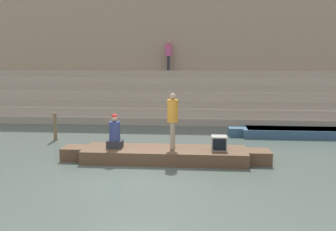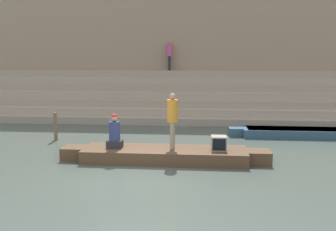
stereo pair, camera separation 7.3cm
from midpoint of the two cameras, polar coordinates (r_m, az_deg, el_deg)
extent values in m
plane|color=#47544C|center=(11.40, -5.64, -8.73)|extent=(120.00, 120.00, 0.00)
cube|color=tan|center=(21.30, -0.60, 0.08)|extent=(36.00, 4.66, 0.36)
cube|color=#B2A28D|center=(21.57, -0.52, 1.15)|extent=(36.00, 3.99, 0.36)
cube|color=tan|center=(21.86, -0.44, 2.20)|extent=(36.00, 3.33, 0.36)
cube|color=#B2A28D|center=(22.15, -0.36, 3.22)|extent=(36.00, 2.66, 0.36)
cube|color=tan|center=(22.45, -0.28, 4.21)|extent=(36.00, 2.00, 0.36)
cube|color=#B2A28D|center=(22.75, -0.21, 5.18)|extent=(36.00, 1.33, 0.36)
cube|color=tan|center=(23.06, -0.13, 6.12)|extent=(36.00, 0.67, 0.36)
cube|color=tan|center=(24.00, 0.07, 11.90)|extent=(34.20, 1.20, 9.40)
cube|color=brown|center=(23.56, -0.06, 1.23)|extent=(34.20, 0.12, 0.60)
cube|color=brown|center=(12.82, -0.63, -5.72)|extent=(5.28, 1.43, 0.41)
cube|color=tan|center=(12.77, -0.63, -4.93)|extent=(4.86, 1.33, 0.05)
cube|color=brown|center=(12.89, 12.89, -5.87)|extent=(0.74, 0.79, 0.41)
cube|color=brown|center=(13.44, -13.57, -5.29)|extent=(0.74, 0.79, 0.41)
cylinder|color=olive|center=(13.67, -3.61, -4.35)|extent=(2.24, 0.04, 0.04)
cylinder|color=gray|center=(12.82, 0.55, -2.78)|extent=(0.15, 0.15, 0.87)
cylinder|color=gray|center=(12.63, 0.48, -2.96)|extent=(0.15, 0.15, 0.87)
cylinder|color=orange|center=(12.58, 0.52, 0.68)|extent=(0.36, 0.36, 0.72)
sphere|color=tan|center=(12.53, 0.52, 2.78)|extent=(0.21, 0.21, 0.21)
cube|color=#28282D|center=(12.96, -7.87, -4.13)|extent=(0.50, 0.39, 0.25)
cylinder|color=navy|center=(12.87, -7.91, -2.25)|extent=(0.36, 0.36, 0.61)
sphere|color=tan|center=(12.79, -7.95, -0.45)|extent=(0.21, 0.21, 0.21)
sphere|color=red|center=(12.78, -7.95, -0.13)|extent=(0.18, 0.18, 0.18)
cube|color=#9E998E|center=(12.66, 7.25, -3.97)|extent=(0.49, 0.47, 0.45)
cube|color=black|center=(12.42, 7.30, -4.21)|extent=(0.41, 0.02, 0.37)
cube|color=#33516B|center=(17.36, 17.58, -2.37)|extent=(4.22, 1.19, 0.36)
cube|color=beige|center=(17.33, 17.61, -1.87)|extent=(3.89, 1.09, 0.05)
cube|color=#33516B|center=(16.99, 9.63, -2.31)|extent=(0.59, 0.66, 0.36)
cylinder|color=brown|center=(16.45, -16.19, -1.55)|extent=(0.14, 0.14, 1.12)
cylinder|color=#28282D|center=(23.14, 0.00, 7.60)|extent=(0.16, 0.16, 0.83)
cylinder|color=#28282D|center=(22.94, -0.05, 7.59)|extent=(0.16, 0.16, 0.83)
cylinder|color=#C64C7F|center=(23.03, -0.03, 9.48)|extent=(0.37, 0.37, 0.69)
sphere|color=tan|center=(23.04, -0.03, 10.59)|extent=(0.20, 0.20, 0.20)
camera|label=1|loc=(0.04, -90.15, -0.02)|focal=42.00mm
camera|label=2|loc=(0.04, 89.85, 0.02)|focal=42.00mm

